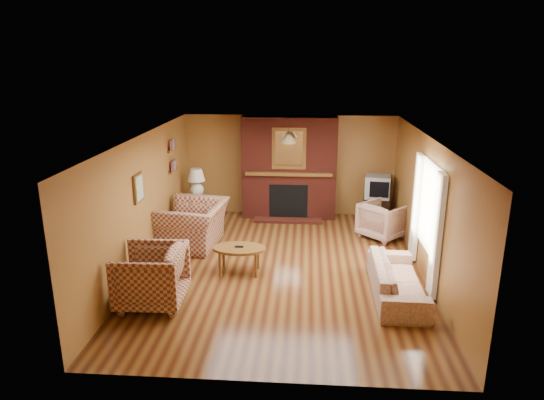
# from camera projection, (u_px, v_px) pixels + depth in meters

# --- Properties ---
(floor) EXTENTS (6.50, 6.50, 0.00)m
(floor) POSITION_uv_depth(u_px,v_px,m) (282.00, 268.00, 8.87)
(floor) COLOR #411E0E
(floor) RESTS_ON ground
(ceiling) EXTENTS (6.50, 6.50, 0.00)m
(ceiling) POSITION_uv_depth(u_px,v_px,m) (283.00, 138.00, 8.18)
(ceiling) COLOR white
(ceiling) RESTS_ON wall_back
(wall_back) EXTENTS (6.50, 0.00, 6.50)m
(wall_back) POSITION_uv_depth(u_px,v_px,m) (290.00, 165.00, 11.63)
(wall_back) COLOR #9A622F
(wall_back) RESTS_ON floor
(wall_front) EXTENTS (6.50, 0.00, 6.50)m
(wall_front) POSITION_uv_depth(u_px,v_px,m) (267.00, 291.00, 5.42)
(wall_front) COLOR #9A622F
(wall_front) RESTS_ON floor
(wall_left) EXTENTS (0.00, 6.50, 6.50)m
(wall_left) POSITION_uv_depth(u_px,v_px,m) (144.00, 202.00, 8.70)
(wall_left) COLOR #9A622F
(wall_left) RESTS_ON floor
(wall_right) EXTENTS (0.00, 6.50, 6.50)m
(wall_right) POSITION_uv_depth(u_px,v_px,m) (427.00, 208.00, 8.35)
(wall_right) COLOR #9A622F
(wall_right) RESTS_ON floor
(fireplace) EXTENTS (2.20, 0.82, 2.40)m
(fireplace) POSITION_uv_depth(u_px,v_px,m) (289.00, 169.00, 11.38)
(fireplace) COLOR #581C13
(fireplace) RESTS_ON floor
(window_right) EXTENTS (0.10, 1.85, 2.00)m
(window_right) POSITION_uv_depth(u_px,v_px,m) (427.00, 216.00, 8.18)
(window_right) COLOR beige
(window_right) RESTS_ON wall_right
(bookshelf) EXTENTS (0.09, 0.55, 0.71)m
(bookshelf) POSITION_uv_depth(u_px,v_px,m) (174.00, 156.00, 10.38)
(bookshelf) COLOR brown
(bookshelf) RESTS_ON wall_left
(botanical_print) EXTENTS (0.05, 0.40, 0.50)m
(botanical_print) POSITION_uv_depth(u_px,v_px,m) (138.00, 188.00, 8.31)
(botanical_print) COLOR brown
(botanical_print) RESTS_ON wall_left
(pendant_light) EXTENTS (0.36, 0.36, 0.48)m
(pendant_light) POSITION_uv_depth(u_px,v_px,m) (288.00, 139.00, 10.50)
(pendant_light) COLOR black
(pendant_light) RESTS_ON ceiling
(plaid_loveseat) EXTENTS (1.34, 1.49, 0.90)m
(plaid_loveseat) POSITION_uv_depth(u_px,v_px,m) (194.00, 225.00, 9.79)
(plaid_loveseat) COLOR maroon
(plaid_loveseat) RESTS_ON floor
(plaid_armchair) EXTENTS (1.05, 1.02, 0.93)m
(plaid_armchair) POSITION_uv_depth(u_px,v_px,m) (151.00, 276.00, 7.46)
(plaid_armchair) COLOR maroon
(plaid_armchair) RESTS_ON floor
(floral_sofa) EXTENTS (0.79, 1.95, 0.56)m
(floral_sofa) POSITION_uv_depth(u_px,v_px,m) (397.00, 279.00, 7.77)
(floral_sofa) COLOR beige
(floral_sofa) RESTS_ON floor
(floral_armchair) EXTENTS (1.17, 1.17, 0.76)m
(floral_armchair) POSITION_uv_depth(u_px,v_px,m) (383.00, 220.00, 10.27)
(floral_armchair) COLOR beige
(floral_armchair) RESTS_ON floor
(coffee_table) EXTENTS (0.94, 0.58, 0.51)m
(coffee_table) POSITION_uv_depth(u_px,v_px,m) (239.00, 250.00, 8.56)
(coffee_table) COLOR brown
(coffee_table) RESTS_ON floor
(side_table) EXTENTS (0.46, 0.46, 0.61)m
(side_table) POSITION_uv_depth(u_px,v_px,m) (198.00, 209.00, 11.27)
(side_table) COLOR brown
(side_table) RESTS_ON floor
(table_lamp) EXTENTS (0.40, 0.40, 0.65)m
(table_lamp) POSITION_uv_depth(u_px,v_px,m) (197.00, 181.00, 11.08)
(table_lamp) COLOR silver
(table_lamp) RESTS_ON side_table
(tv_stand) EXTENTS (0.55, 0.51, 0.58)m
(tv_stand) POSITION_uv_depth(u_px,v_px,m) (376.00, 209.00, 11.32)
(tv_stand) COLOR black
(tv_stand) RESTS_ON floor
(crt_tv) EXTENTS (0.63, 0.63, 0.51)m
(crt_tv) POSITION_uv_depth(u_px,v_px,m) (378.00, 186.00, 11.16)
(crt_tv) COLOR #9C9EA3
(crt_tv) RESTS_ON tv_stand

